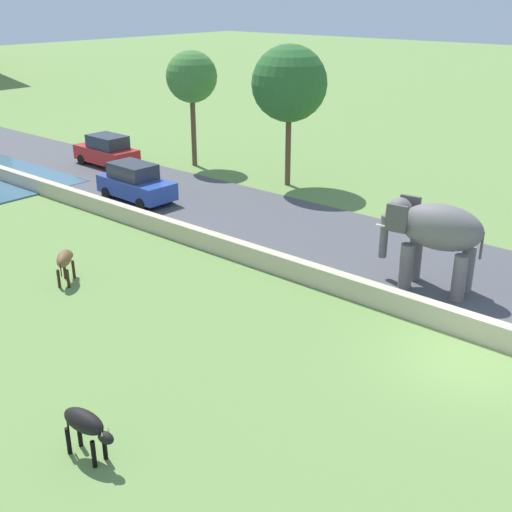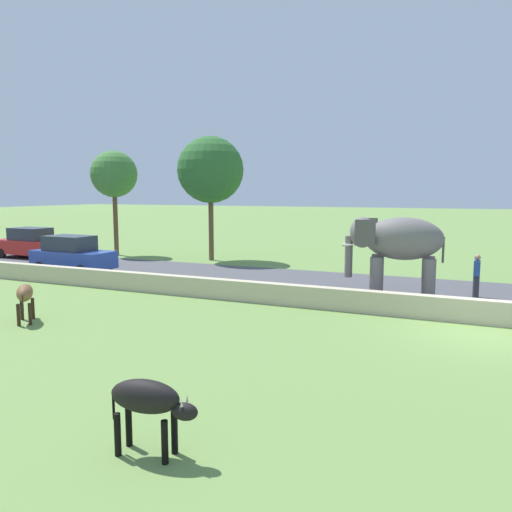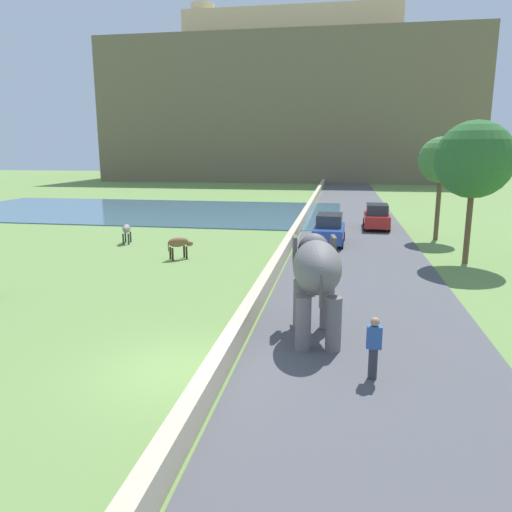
# 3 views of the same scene
# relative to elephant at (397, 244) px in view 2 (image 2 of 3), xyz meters

# --- Properties ---
(ground_plane) EXTENTS (220.00, 220.00, 0.00)m
(ground_plane) POSITION_rel_elephant_xyz_m (-3.40, -2.82, -2.04)
(ground_plane) COLOR #6B8E47
(road_surface) EXTENTS (7.00, 120.00, 0.06)m
(road_surface) POSITION_rel_elephant_xyz_m (1.60, 17.18, -2.01)
(road_surface) COLOR #4C4C51
(road_surface) RESTS_ON ground
(barrier_wall) EXTENTS (0.40, 110.00, 0.73)m
(barrier_wall) POSITION_rel_elephant_xyz_m (-2.20, 15.18, -1.67)
(barrier_wall) COLOR beige
(barrier_wall) RESTS_ON ground
(elephant) EXTENTS (1.74, 3.55, 2.99)m
(elephant) POSITION_rel_elephant_xyz_m (0.00, 0.00, 0.00)
(elephant) COLOR slate
(elephant) RESTS_ON ground
(person_beside_elephant) EXTENTS (0.36, 0.22, 1.63)m
(person_beside_elephant) POSITION_rel_elephant_xyz_m (1.55, -2.62, -1.16)
(person_beside_elephant) COLOR #33333D
(person_beside_elephant) RESTS_ON ground
(car_red) EXTENTS (1.87, 4.04, 1.80)m
(car_red) POSITION_rel_elephant_xyz_m (3.18, 21.23, -1.14)
(car_red) COLOR red
(car_red) RESTS_ON ground
(car_blue) EXTENTS (1.91, 4.06, 1.80)m
(car_blue) POSITION_rel_elephant_xyz_m (0.03, 14.96, -1.14)
(car_blue) COLOR #2D4CA8
(car_blue) RESTS_ON ground
(cow_black) EXTENTS (0.56, 1.41, 1.15)m
(cow_black) POSITION_rel_elephant_xyz_m (-12.38, 1.66, -1.20)
(cow_black) COLOR black
(cow_black) RESTS_ON ground
(cow_brown) EXTENTS (1.26, 1.17, 1.15)m
(cow_brown) POSITION_rel_elephant_xyz_m (-7.47, 9.63, -1.20)
(cow_brown) COLOR brown
(cow_brown) RESTS_ON ground
(tree_near) EXTENTS (3.70, 3.70, 6.93)m
(tree_near) POSITION_rel_elephant_xyz_m (6.87, 11.23, 3.02)
(tree_near) COLOR brown
(tree_near) RESTS_ON ground
(tree_mid) EXTENTS (2.79, 2.79, 6.31)m
(tree_mid) POSITION_rel_elephant_xyz_m (6.59, 17.71, 2.84)
(tree_mid) COLOR brown
(tree_mid) RESTS_ON ground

